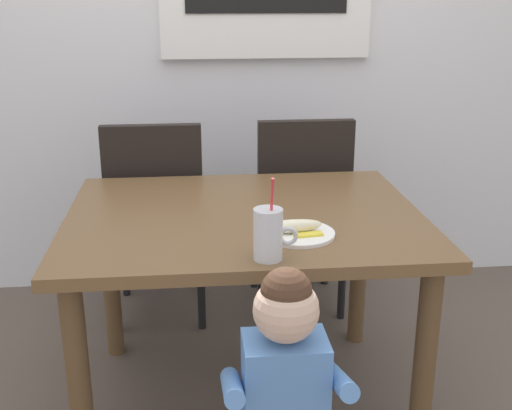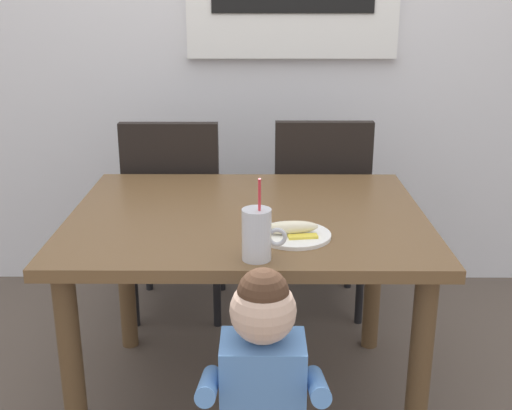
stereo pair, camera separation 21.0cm
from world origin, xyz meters
The scene contains 8 objects.
ground_plane centered at (0.00, 0.00, 0.00)m, with size 24.00×24.00×0.00m, color brown.
dining_table centered at (0.00, 0.00, 0.65)m, with size 1.22×0.97×0.76m.
dining_chair_left centered at (-0.34, 0.68, 0.54)m, with size 0.44×0.44×0.96m.
dining_chair_right centered at (0.32, 0.71, 0.54)m, with size 0.44×0.45×0.96m.
toddler_standing centered at (0.05, -0.65, 0.53)m, with size 0.33×0.24×0.84m.
milk_cup centered at (0.03, -0.40, 0.83)m, with size 0.13×0.08×0.25m.
snack_plate centered at (0.15, -0.23, 0.77)m, with size 0.23×0.23×0.01m, color white.
peeled_banana centered at (0.14, -0.23, 0.79)m, with size 0.17×0.11×0.07m.
Camera 2 is at (0.04, -2.09, 1.49)m, focal length 45.09 mm.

